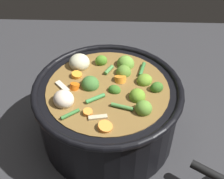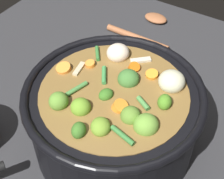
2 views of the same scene
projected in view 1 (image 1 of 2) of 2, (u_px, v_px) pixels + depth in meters
The scene contains 2 objects.
ground_plane at pixel (108, 133), 0.75m from camera, with size 1.10×1.10×0.00m, color #2D2D30.
cooking_pot at pixel (108, 110), 0.70m from camera, with size 0.33×0.33×0.18m.
Camera 1 is at (0.03, -0.48, 0.59)m, focal length 48.30 mm.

